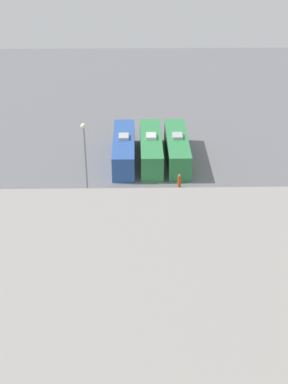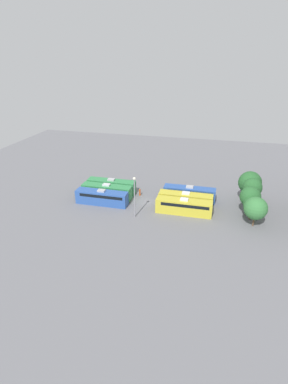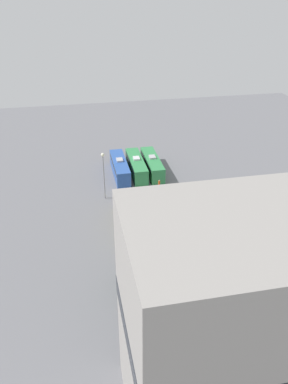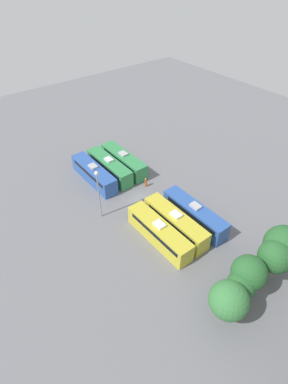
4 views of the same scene
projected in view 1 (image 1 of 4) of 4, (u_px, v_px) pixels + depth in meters
The scene contains 14 objects.
ground_plane at pixel (153, 198), 58.25m from camera, with size 118.68×118.68×0.00m, color slate.
bus_0 at pixel (177, 148), 65.37m from camera, with size 2.62×11.46×3.38m.
bus_1 at pixel (151, 148), 65.31m from camera, with size 2.62×11.46×3.38m.
bus_2 at pixel (124, 148), 65.18m from camera, with size 2.62×11.46×3.38m.
bus_3 at pixel (193, 234), 49.51m from camera, with size 2.62×11.46×3.38m.
bus_4 at pixel (155, 232), 49.84m from camera, with size 2.62×11.46×3.38m.
bus_5 at pixel (121, 232), 49.76m from camera, with size 2.62×11.46×3.38m.
worker_person at pixel (179, 182), 59.78m from camera, with size 0.36×0.36×1.76m.
light_pole at pixel (85, 149), 55.70m from camera, with size 0.60×0.60×8.64m.
tree_0 at pixel (243, 303), 37.13m from camera, with size 4.97×4.97×7.13m.
tree_1 at pixel (211, 309), 36.89m from camera, with size 4.08×4.08×6.55m.
tree_2 at pixel (152, 307), 37.54m from camera, with size 4.16×4.16×6.24m.
tree_3 at pixel (129, 319), 37.70m from camera, with size 3.35×3.35×5.02m.
tree_4 at pixel (91, 319), 37.04m from camera, with size 4.38×4.38×5.97m.
Camera 1 is at (1.87, 49.79, 30.20)m, focal length 50.00 mm.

